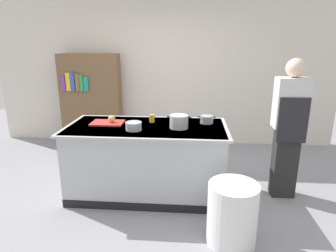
{
  "coord_description": "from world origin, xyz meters",
  "views": [
    {
      "loc": [
        0.54,
        -3.39,
        1.89
      ],
      "look_at": [
        0.25,
        0.2,
        0.85
      ],
      "focal_mm": 30.97,
      "sensor_mm": 36.0,
      "label": 1
    }
  ],
  "objects_px": {
    "mixing_bowl": "(134,126)",
    "juice_cup": "(152,118)",
    "onion": "(112,119)",
    "stock_pot": "(179,122)",
    "trash_bin": "(232,214)",
    "sauce_pan": "(207,119)",
    "bookshelf": "(91,100)",
    "person_chef": "(289,127)"
  },
  "relations": [
    {
      "from": "mixing_bowl",
      "to": "juice_cup",
      "type": "xyz_separation_m",
      "value": [
        0.17,
        0.37,
        0.0
      ]
    },
    {
      "from": "onion",
      "to": "juice_cup",
      "type": "bearing_deg",
      "value": 13.82
    },
    {
      "from": "stock_pot",
      "to": "juice_cup",
      "type": "xyz_separation_m",
      "value": [
        -0.36,
        0.24,
        -0.03
      ]
    },
    {
      "from": "mixing_bowl",
      "to": "trash_bin",
      "type": "xyz_separation_m",
      "value": [
        1.08,
        -0.73,
        -0.64
      ]
    },
    {
      "from": "stock_pot",
      "to": "mixing_bowl",
      "type": "xyz_separation_m",
      "value": [
        -0.52,
        -0.13,
        -0.03
      ]
    },
    {
      "from": "sauce_pan",
      "to": "trash_bin",
      "type": "xyz_separation_m",
      "value": [
        0.22,
        -1.11,
        -0.64
      ]
    },
    {
      "from": "sauce_pan",
      "to": "bookshelf",
      "type": "height_order",
      "value": "bookshelf"
    },
    {
      "from": "onion",
      "to": "sauce_pan",
      "type": "height_order",
      "value": "onion"
    },
    {
      "from": "onion",
      "to": "trash_bin",
      "type": "bearing_deg",
      "value": -34.83
    },
    {
      "from": "onion",
      "to": "bookshelf",
      "type": "height_order",
      "value": "bookshelf"
    },
    {
      "from": "juice_cup",
      "to": "onion",
      "type": "bearing_deg",
      "value": -166.18
    },
    {
      "from": "stock_pot",
      "to": "person_chef",
      "type": "relative_size",
      "value": 0.17
    },
    {
      "from": "mixing_bowl",
      "to": "bookshelf",
      "type": "bearing_deg",
      "value": 121.25
    },
    {
      "from": "juice_cup",
      "to": "person_chef",
      "type": "distance_m",
      "value": 1.69
    },
    {
      "from": "onion",
      "to": "sauce_pan",
      "type": "distance_m",
      "value": 1.2
    },
    {
      "from": "mixing_bowl",
      "to": "juice_cup",
      "type": "distance_m",
      "value": 0.4
    },
    {
      "from": "trash_bin",
      "to": "onion",
      "type": "bearing_deg",
      "value": 145.17
    },
    {
      "from": "sauce_pan",
      "to": "trash_bin",
      "type": "height_order",
      "value": "sauce_pan"
    },
    {
      "from": "stock_pot",
      "to": "trash_bin",
      "type": "relative_size",
      "value": 0.46
    },
    {
      "from": "sauce_pan",
      "to": "juice_cup",
      "type": "distance_m",
      "value": 0.7
    },
    {
      "from": "sauce_pan",
      "to": "bookshelf",
      "type": "xyz_separation_m",
      "value": [
        -2.07,
        1.6,
        -0.1
      ]
    },
    {
      "from": "onion",
      "to": "bookshelf",
      "type": "relative_size",
      "value": 0.05
    },
    {
      "from": "stock_pot",
      "to": "trash_bin",
      "type": "distance_m",
      "value": 1.23
    },
    {
      "from": "juice_cup",
      "to": "bookshelf",
      "type": "relative_size",
      "value": 0.06
    },
    {
      "from": "mixing_bowl",
      "to": "onion",
      "type": "bearing_deg",
      "value": 143.12
    },
    {
      "from": "stock_pot",
      "to": "bookshelf",
      "type": "relative_size",
      "value": 0.17
    },
    {
      "from": "person_chef",
      "to": "bookshelf",
      "type": "bearing_deg",
      "value": 78.13
    },
    {
      "from": "trash_bin",
      "to": "person_chef",
      "type": "relative_size",
      "value": 0.36
    },
    {
      "from": "sauce_pan",
      "to": "bookshelf",
      "type": "bearing_deg",
      "value": 142.19
    },
    {
      "from": "sauce_pan",
      "to": "bookshelf",
      "type": "distance_m",
      "value": 2.62
    },
    {
      "from": "person_chef",
      "to": "onion",
      "type": "bearing_deg",
      "value": 107.79
    },
    {
      "from": "sauce_pan",
      "to": "onion",
      "type": "bearing_deg",
      "value": -173.94
    },
    {
      "from": "stock_pot",
      "to": "sauce_pan",
      "type": "distance_m",
      "value": 0.42
    },
    {
      "from": "onion",
      "to": "juice_cup",
      "type": "distance_m",
      "value": 0.51
    },
    {
      "from": "trash_bin",
      "to": "bookshelf",
      "type": "xyz_separation_m",
      "value": [
        -2.28,
        2.71,
        0.54
      ]
    },
    {
      "from": "juice_cup",
      "to": "trash_bin",
      "type": "distance_m",
      "value": 1.57
    },
    {
      "from": "onion",
      "to": "stock_pot",
      "type": "relative_size",
      "value": 0.31
    },
    {
      "from": "sauce_pan",
      "to": "trash_bin",
      "type": "relative_size",
      "value": 0.37
    },
    {
      "from": "stock_pot",
      "to": "mixing_bowl",
      "type": "relative_size",
      "value": 1.52
    },
    {
      "from": "juice_cup",
      "to": "bookshelf",
      "type": "distance_m",
      "value": 2.11
    },
    {
      "from": "person_chef",
      "to": "bookshelf",
      "type": "xyz_separation_m",
      "value": [
        -3.05,
        1.72,
        -0.06
      ]
    },
    {
      "from": "onion",
      "to": "stock_pot",
      "type": "height_order",
      "value": "stock_pot"
    }
  ]
}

